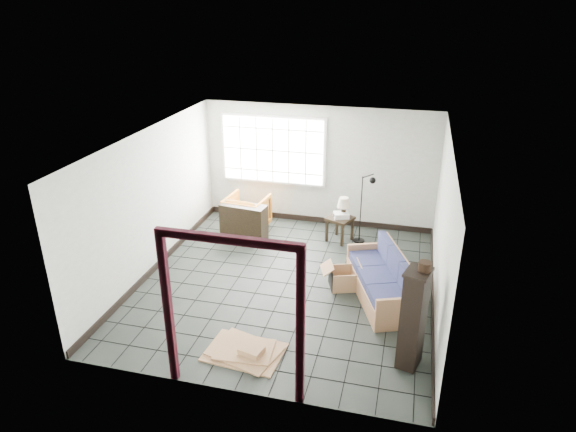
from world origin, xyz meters
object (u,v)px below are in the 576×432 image
(futon_sofa, at_px, (384,282))
(armchair, at_px, (247,211))
(side_table, at_px, (340,221))
(tall_shelf, at_px, (413,318))

(futon_sofa, distance_m, armchair, 3.66)
(futon_sofa, xyz_separation_m, armchair, (-3.06, 2.01, 0.13))
(futon_sofa, bearing_deg, side_table, 96.68)
(armchair, xyz_separation_m, side_table, (2.01, -0.03, 0.00))
(armchair, bearing_deg, side_table, -174.59)
(futon_sofa, relative_size, side_table, 3.20)
(futon_sofa, relative_size, tall_shelf, 1.36)
(armchair, bearing_deg, futon_sofa, 153.02)
(side_table, height_order, tall_shelf, tall_shelf)
(armchair, relative_size, side_table, 1.36)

